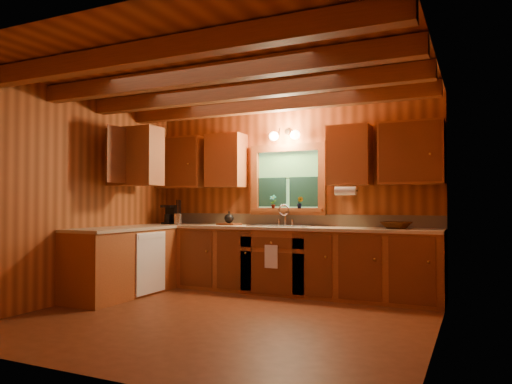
{
  "coord_description": "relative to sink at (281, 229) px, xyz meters",
  "views": [
    {
      "loc": [
        2.45,
        -4.47,
        1.21
      ],
      "look_at": [
        0.0,
        0.8,
        1.35
      ],
      "focal_mm": 33.62,
      "sensor_mm": 36.0,
      "label": 1
    }
  ],
  "objects": [
    {
      "name": "room",
      "position": [
        0.0,
        -1.6,
        0.44
      ],
      "size": [
        4.2,
        4.2,
        4.2
      ],
      "color": "#5E2D16",
      "rests_on": "ground"
    },
    {
      "name": "ceiling_beams",
      "position": [
        0.0,
        -1.6,
        1.63
      ],
      "size": [
        4.2,
        2.54,
        0.18
      ],
      "color": "brown",
      "rests_on": "room"
    },
    {
      "name": "base_cabinets",
      "position": [
        -0.49,
        -0.32,
        -0.43
      ],
      "size": [
        4.2,
        2.22,
        0.86
      ],
      "color": "brown",
      "rests_on": "ground"
    },
    {
      "name": "countertop",
      "position": [
        -0.48,
        -0.31,
        0.02
      ],
      "size": [
        4.2,
        2.24,
        0.04
      ],
      "color": "tan",
      "rests_on": "base_cabinets"
    },
    {
      "name": "backsplash",
      "position": [
        0.0,
        0.28,
        0.12
      ],
      "size": [
        4.2,
        0.02,
        0.16
      ],
      "primitive_type": "cube",
      "color": "tan",
      "rests_on": "room"
    },
    {
      "name": "dishwasher_panel",
      "position": [
        -1.47,
        -0.92,
        -0.43
      ],
      "size": [
        0.02,
        0.6,
        0.8
      ],
      "primitive_type": "cube",
      "color": "white",
      "rests_on": "base_cabinets"
    },
    {
      "name": "upper_cabinets",
      "position": [
        -0.56,
        -0.18,
        0.98
      ],
      "size": [
        4.19,
        1.77,
        0.78
      ],
      "color": "brown",
      "rests_on": "room"
    },
    {
      "name": "window",
      "position": [
        0.0,
        0.26,
        0.67
      ],
      "size": [
        1.12,
        0.08,
        1.0
      ],
      "color": "brown",
      "rests_on": "room"
    },
    {
      "name": "window_sill",
      "position": [
        0.0,
        0.22,
        0.26
      ],
      "size": [
        1.06,
        0.14,
        0.04
      ],
      "primitive_type": "cube",
      "color": "brown",
      "rests_on": "room"
    },
    {
      "name": "wall_sconce",
      "position": [
        0.0,
        0.14,
        1.31
      ],
      "size": [
        0.45,
        0.21,
        0.17
      ],
      "color": "black",
      "rests_on": "room"
    },
    {
      "name": "paper_towel_roll",
      "position": [
        0.92,
        -0.07,
        0.51
      ],
      "size": [
        0.27,
        0.11,
        0.11
      ],
      "primitive_type": "cylinder",
      "rotation": [
        0.0,
        1.57,
        0.0
      ],
      "color": "white",
      "rests_on": "upper_cabinets"
    },
    {
      "name": "dish_towel",
      "position": [
        0.0,
        -0.34,
        -0.34
      ],
      "size": [
        0.18,
        0.01,
        0.3
      ],
      "primitive_type": "cube",
      "color": "white",
      "rests_on": "base_cabinets"
    },
    {
      "name": "sink",
      "position": [
        0.0,
        0.0,
        0.0
      ],
      "size": [
        0.82,
        0.48,
        0.43
      ],
      "color": "silver",
      "rests_on": "countertop"
    },
    {
      "name": "coffee_maker",
      "position": [
        -1.8,
        -0.04,
        0.18
      ],
      "size": [
        0.16,
        0.21,
        0.29
      ],
      "rotation": [
        0.0,
        0.0,
        0.12
      ],
      "color": "black",
      "rests_on": "countertop"
    },
    {
      "name": "utensil_crock",
      "position": [
        -1.61,
        -0.09,
        0.13
      ],
      "size": [
        0.13,
        0.13,
        0.37
      ],
      "rotation": [
        0.0,
        0.0,
        -0.13
      ],
      "color": "silver",
      "rests_on": "countertop"
    },
    {
      "name": "cutting_board",
      "position": [
        -0.81,
        0.02,
        0.06
      ],
      "size": [
        0.33,
        0.26,
        0.03
      ],
      "primitive_type": "cube",
      "rotation": [
        0.0,
        0.0,
        -0.13
      ],
      "color": "#632E15",
      "rests_on": "countertop"
    },
    {
      "name": "teakettle",
      "position": [
        -0.81,
        0.02,
        0.14
      ],
      "size": [
        0.13,
        0.13,
        0.17
      ],
      "rotation": [
        0.0,
        0.0,
        -0.42
      ],
      "color": "black",
      "rests_on": "cutting_board"
    },
    {
      "name": "wicker_basket",
      "position": [
        1.53,
        -0.0,
        0.09
      ],
      "size": [
        0.45,
        0.45,
        0.09
      ],
      "primitive_type": "imported",
      "rotation": [
        0.0,
        0.0,
        -0.33
      ],
      "color": "#48230C",
      "rests_on": "countertop"
    },
    {
      "name": "potted_plant_left",
      "position": [
        -0.19,
        0.18,
        0.38
      ],
      "size": [
        0.1,
        0.07,
        0.19
      ],
      "primitive_type": "imported",
      "rotation": [
        0.0,
        0.0,
        0.01
      ],
      "color": "#632E15",
      "rests_on": "window_sill"
    },
    {
      "name": "potted_plant_right",
      "position": [
        0.21,
        0.18,
        0.37
      ],
      "size": [
        0.1,
        0.08,
        0.16
      ],
      "primitive_type": "imported",
      "rotation": [
        0.0,
        0.0,
        -0.1
      ],
      "color": "#632E15",
      "rests_on": "window_sill"
    }
  ]
}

